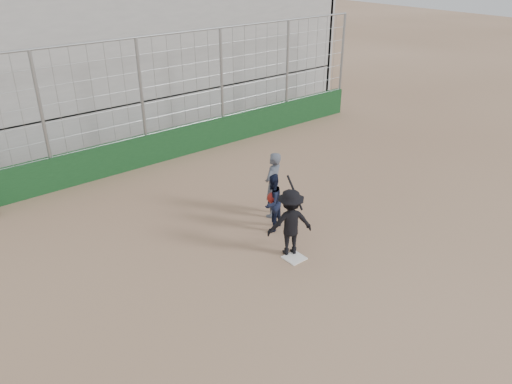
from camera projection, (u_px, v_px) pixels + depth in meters
ground at (294, 258)px, 11.39m from camera, size 90.00×90.00×0.00m
home_plate at (294, 258)px, 11.39m from camera, size 0.44×0.44×0.02m
backstop at (146, 136)px, 15.85m from camera, size 18.10×0.25×4.04m
bleachers at (78, 50)px, 18.43m from camera, size 20.25×6.70×6.98m
batter_at_plate at (290, 223)px, 11.24m from camera, size 1.20×0.98×1.78m
catcher_crouched at (272, 212)px, 12.31m from camera, size 0.91×0.83×1.04m
umpire at (273, 188)px, 12.86m from camera, size 0.75×0.63×1.59m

